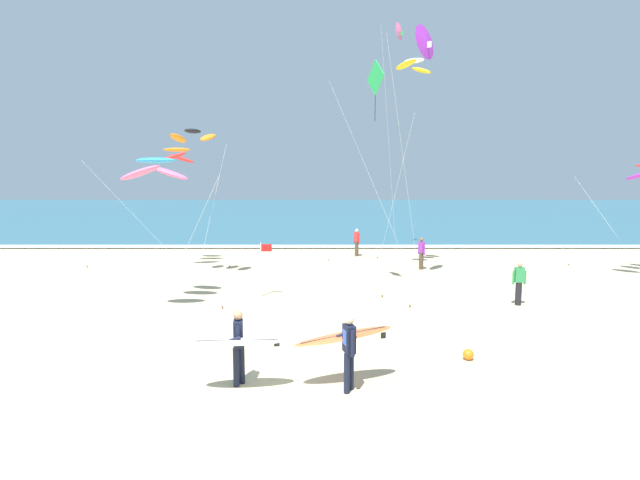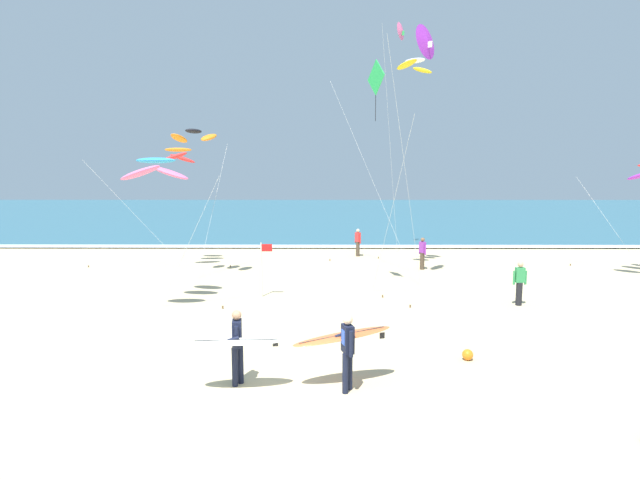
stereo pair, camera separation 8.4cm
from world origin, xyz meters
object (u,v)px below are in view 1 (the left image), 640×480
object	(u,v)px
kite_arc_charcoal_close	(193,136)
bystander_green_top	(519,283)
surfer_trailing	(238,342)
kite_delta_violet_near	(426,42)
beach_ball	(468,354)
surfer_lead	(346,342)
kite_arc_ivory_mid	(414,66)
kite_delta_rose_low	(400,33)
bystander_red_top	(357,242)
kite_arc_cobalt_high	(156,169)
kite_diamond_emerald_distant	(376,84)
kite_arc_amber_outer	(177,155)
bystander_purple_top	(422,253)
lifeguard_flag	(263,264)

from	to	relation	value
kite_arc_charcoal_close	bystander_green_top	distance (m)	14.65
surfer_trailing	kite_delta_violet_near	size ratio (longest dim) A/B	0.19
surfer_trailing	beach_ball	xyz separation A→B (m)	(5.54, 1.68, -0.90)
surfer_lead	bystander_green_top	size ratio (longest dim) A/B	1.46
kite_arc_ivory_mid	kite_delta_rose_low	size ratio (longest dim) A/B	0.75
bystander_green_top	surfer_trailing	bearing A→B (deg)	-141.60
bystander_red_top	beach_ball	size ratio (longest dim) A/B	5.68
kite_arc_cobalt_high	kite_arc_charcoal_close	size ratio (longest dim) A/B	0.79
kite_diamond_emerald_distant	kite_arc_charcoal_close	distance (m)	8.33
kite_delta_violet_near	kite_arc_cobalt_high	world-z (taller)	kite_delta_violet_near
kite_arc_ivory_mid	kite_arc_amber_outer	world-z (taller)	kite_arc_ivory_mid
surfer_lead	kite_arc_ivory_mid	size ratio (longest dim) A/B	0.23
kite_arc_charcoal_close	bystander_red_top	size ratio (longest dim) A/B	4.18
bystander_purple_top	beach_ball	bearing A→B (deg)	-95.85
surfer_trailing	kite_diamond_emerald_distant	size ratio (longest dim) A/B	0.23
kite_delta_rose_low	kite_arc_ivory_mid	bearing A→B (deg)	-92.44
surfer_lead	kite_diamond_emerald_distant	size ratio (longest dim) A/B	0.26
kite_delta_violet_near	lifeguard_flag	bearing A→B (deg)	-162.47
kite_diamond_emerald_distant	surfer_lead	bearing A→B (deg)	-99.70
bystander_purple_top	lifeguard_flag	size ratio (longest dim) A/B	0.76
bystander_green_top	kite_delta_violet_near	bearing A→B (deg)	131.54
kite_delta_rose_low	lifeguard_flag	size ratio (longest dim) A/B	6.36
kite_delta_rose_low	surfer_lead	bearing A→B (deg)	-101.62
kite_arc_cobalt_high	beach_ball	distance (m)	11.72
kite_delta_violet_near	kite_arc_cobalt_high	size ratio (longest dim) A/B	2.03
surfer_trailing	bystander_red_top	distance (m)	18.39
beach_ball	kite_diamond_emerald_distant	bearing A→B (deg)	102.00
kite_arc_charcoal_close	bystander_red_top	world-z (taller)	kite_arc_charcoal_close
kite_arc_ivory_mid	surfer_trailing	bearing A→B (deg)	-114.38
bystander_green_top	kite_arc_cobalt_high	bearing A→B (deg)	-179.00
bystander_green_top	beach_ball	distance (m)	6.39
kite_arc_charcoal_close	kite_arc_ivory_mid	bearing A→B (deg)	9.67
kite_diamond_emerald_distant	kite_delta_violet_near	bearing A→B (deg)	28.31
kite_arc_charcoal_close	kite_delta_violet_near	bearing A→B (deg)	-8.52
surfer_trailing	kite_arc_amber_outer	size ratio (longest dim) A/B	0.34
kite_arc_ivory_mid	lifeguard_flag	xyz separation A→B (m)	(-6.54, -5.19, -8.39)
surfer_lead	kite_delta_violet_near	bearing A→B (deg)	70.57
kite_delta_rose_low	lifeguard_flag	distance (m)	17.44
kite_arc_amber_outer	kite_arc_cobalt_high	bearing A→B (deg)	-79.40
kite_delta_violet_near	kite_diamond_emerald_distant	bearing A→B (deg)	-151.69
kite_arc_amber_outer	bystander_red_top	size ratio (longest dim) A/B	3.77
surfer_trailing	kite_delta_rose_low	bearing A→B (deg)	71.93
bystander_red_top	bystander_green_top	bearing A→B (deg)	-65.23
kite_delta_violet_near	beach_ball	size ratio (longest dim) A/B	38.05
bystander_green_top	kite_arc_charcoal_close	bearing A→B (deg)	159.51
bystander_green_top	surfer_lead	bearing A→B (deg)	-132.83
bystander_green_top	beach_ball	bearing A→B (deg)	-122.07
bystander_purple_top	kite_delta_rose_low	bearing A→B (deg)	94.25
kite_arc_ivory_mid	bystander_green_top	bearing A→B (deg)	-66.50
surfer_lead	beach_ball	bearing A→B (deg)	27.96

